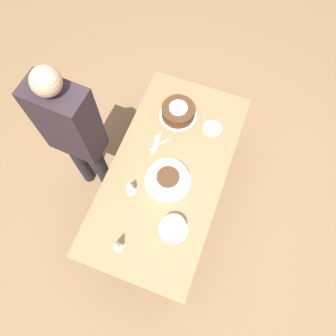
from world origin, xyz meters
The scene contains 10 objects.
ground_plane centered at (0.00, 0.00, 0.00)m, with size 12.00×12.00×0.00m, color #8E6B47.
dining_table centered at (0.00, 0.00, 0.63)m, with size 1.68×0.85×0.74m.
cake_center_white centered at (0.08, 0.03, 0.78)m, with size 0.34×0.34×0.09m.
cake_front_chocolate centered at (-0.49, -0.09, 0.79)m, with size 0.31×0.31×0.11m.
cake_back_decorated centered at (0.40, 0.19, 0.79)m, with size 0.21×0.21×0.10m.
wine_glass_near centered at (0.66, -0.12, 0.88)m, with size 0.06×0.06×0.22m.
wine_glass_far centered at (0.25, -0.20, 0.88)m, with size 0.07×0.07×0.20m.
dessert_plate_left centered at (-0.46, 0.21, 0.74)m, with size 0.15×0.15×0.01m.
fork_pile centered at (-0.18, -0.16, 0.75)m, with size 0.21×0.11×0.01m.
person_cutting centered at (0.05, -0.70, 0.98)m, with size 0.24×0.41×1.63m.
Camera 1 is at (0.89, 0.33, 3.02)m, focal length 35.00 mm.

